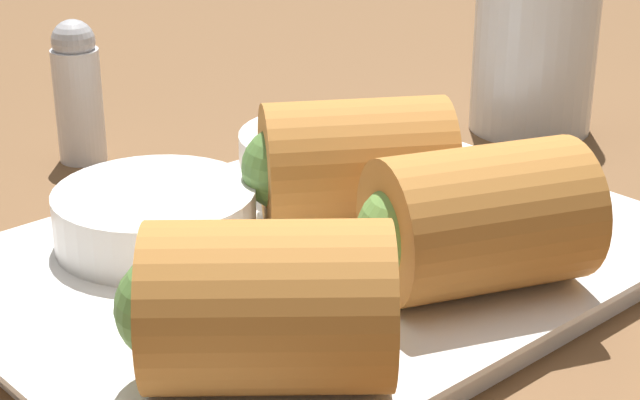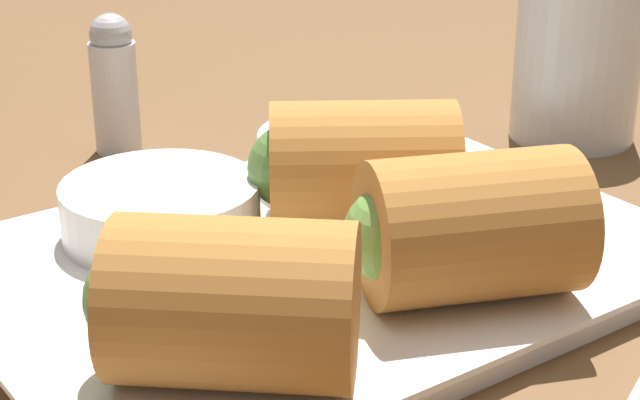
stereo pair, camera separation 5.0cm
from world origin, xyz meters
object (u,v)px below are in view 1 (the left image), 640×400
Objects in this scene: serving_plate at (320,264)px; salt_shaker at (78,91)px; dipping_bowl_near at (155,214)px; dipping_bowl_far at (327,154)px; drinking_glass at (536,37)px.

serving_plate is 21.16cm from salt_shaker.
dipping_bowl_near reaches higher than serving_plate.
salt_shaker reaches higher than dipping_bowl_far.
dipping_bowl_near is 11.08cm from dipping_bowl_far.
salt_shaker is (-0.05, 20.87, 3.47)cm from serving_plate.
drinking_glass reaches higher than dipping_bowl_near.
drinking_glass is 1.41× the size of salt_shaker.
dipping_bowl_far is at bearing -67.69° from salt_shaker.
dipping_bowl_near is at bearing -177.83° from drinking_glass.
salt_shaker is at bearing 149.63° from drinking_glass.
serving_plate is 3.40× the size of dipping_bowl_near.
dipping_bowl_near is 29.33cm from drinking_glass.
salt_shaker is (-24.14, 14.15, -1.71)cm from drinking_glass.
salt_shaker reaches higher than serving_plate.
salt_shaker reaches higher than dipping_bowl_near.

